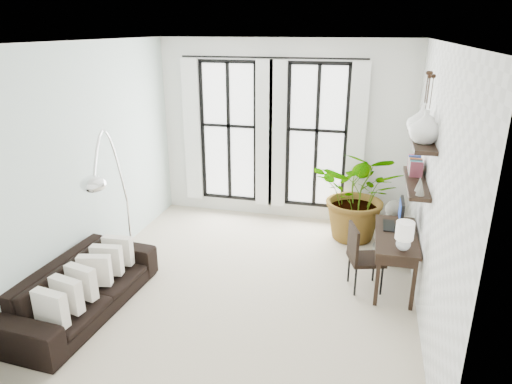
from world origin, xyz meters
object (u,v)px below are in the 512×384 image
(sofa, at_px, (83,288))
(plant, at_px, (360,194))
(buddha, at_px, (391,233))
(desk_chair, at_px, (360,254))
(desk, at_px, (396,239))
(arc_lamp, at_px, (109,165))

(sofa, bearing_deg, plant, -44.21)
(buddha, bearing_deg, desk_chair, -112.07)
(desk, distance_m, arc_lamp, 3.87)
(sofa, height_order, buddha, buddha)
(desk, height_order, desk_chair, desk)
(plant, height_order, arc_lamp, arc_lamp)
(sofa, xyz_separation_m, desk_chair, (3.30, 1.36, 0.21))
(desk, bearing_deg, buddha, 90.62)
(sofa, distance_m, desk, 4.07)
(buddha, bearing_deg, plant, 134.99)
(desk_chair, distance_m, arc_lamp, 3.47)
(desk_chair, relative_size, arc_lamp, 0.42)
(buddha, bearing_deg, arc_lamp, -154.61)
(plant, bearing_deg, buddha, -45.01)
(sofa, relative_size, plant, 1.39)
(desk, bearing_deg, arc_lamp, -167.25)
(plant, distance_m, buddha, 0.84)
(desk_chair, relative_size, buddha, 1.01)
(desk, height_order, buddha, desk)
(desk_chair, height_order, arc_lamp, arc_lamp)
(desk_chair, xyz_separation_m, arc_lamp, (-3.20, -0.65, 1.18))
(sofa, height_order, desk_chair, desk_chair)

